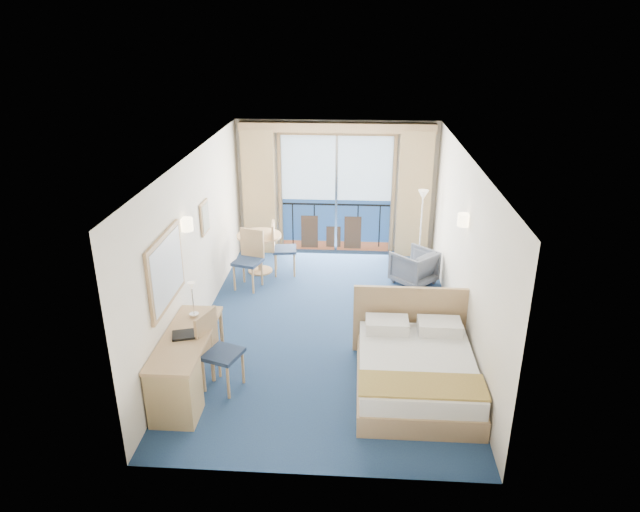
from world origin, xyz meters
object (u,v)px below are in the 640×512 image
Objects in this scene: bed at (416,369)px; floor_lamp at (422,209)px; table_chair_a at (280,245)px; desk at (177,381)px; round_table at (259,244)px; nightstand at (447,330)px; armchair at (414,267)px; table_chair_b at (250,255)px; desk_chair at (216,346)px.

bed is 4.20m from floor_lamp.
floor_lamp reaches higher than table_chair_a.
bed is 3.00m from desk.
nightstand is at bearing -38.05° from round_table.
floor_lamp reaches higher than round_table.
armchair is 0.41× the size of desk.
round_table is (-3.06, -0.46, -0.60)m from floor_lamp.
table_chair_b is at bearing -160.54° from floor_lamp.
table_chair_a is (0.35, 3.67, -0.02)m from desk_chair.
bed is 4.49m from round_table.
table_chair_b reaches higher than nightstand.
table_chair_a is at bearing 80.65° from desk.
floor_lamp reaches higher than nightstand.
table_chair_a is (-2.66, -0.52, -0.60)m from floor_lamp.
desk is (-3.49, -1.79, 0.19)m from nightstand.
table_chair_a is (0.40, -0.06, 0.00)m from round_table.
table_chair_a is (-2.23, 3.57, 0.28)m from bed.
bed is 4.22m from table_chair_a.
bed is 1.93× the size of table_chair_a.
bed is at bearing -96.03° from floor_lamp.
armchair is 0.45× the size of floor_lamp.
desk_chair is 1.04× the size of table_chair_a.
desk_chair is 3.73m from round_table.
floor_lamp is 1.84× the size of round_table.
bed is 2.34× the size of round_table.
nightstand is at bearing 63.49° from bed.
armchair is (-0.30, 2.17, 0.07)m from nightstand.
desk is at bearing -167.30° from bed.
floor_lamp is 0.92× the size of desk.
nightstand is 3.39m from desk_chair.
nightstand is at bearing -87.49° from floor_lamp.
table_chair_b is at bearing 21.83° from desk_chair.
round_table is at bearing 75.32° from table_chair_a.
round_table reaches higher than nightstand.
table_chair_b is at bearing -95.87° from round_table.
desk is 1.60× the size of desk_chair.
nightstand is 3.72m from table_chair_a.
round_table is at bearing 141.95° from nightstand.
table_chair_b reaches higher than armchair.
desk_chair is 1.26× the size of round_table.
desk_chair is 3.09m from table_chair_b.
bed is 4.03m from table_chair_b.
table_chair_a is at bearing 14.22° from desk_chair.
table_chair_a is at bearing -8.33° from round_table.
floor_lamp is at bearing 83.97° from bed.
table_chair_b is (-0.47, -0.59, 0.02)m from table_chair_a.
table_chair_a reaches higher than desk.
table_chair_a is 0.75m from table_chair_b.
desk reaches higher than armchair.
armchair is at bearing -102.53° from table_chair_a.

